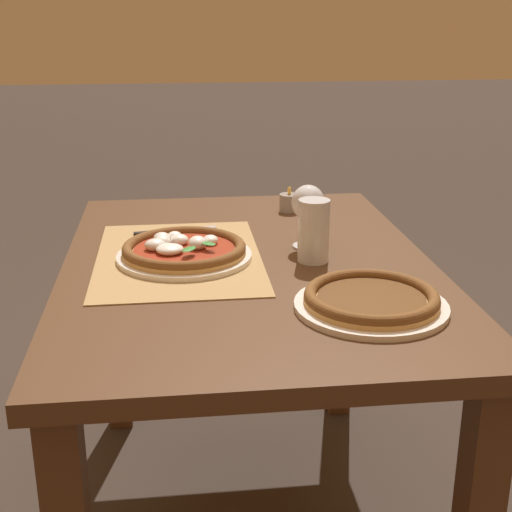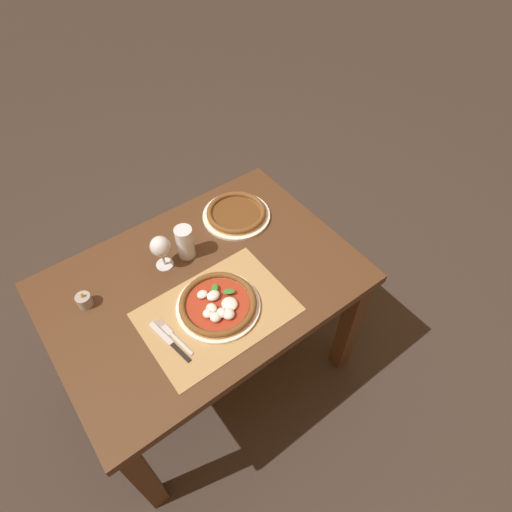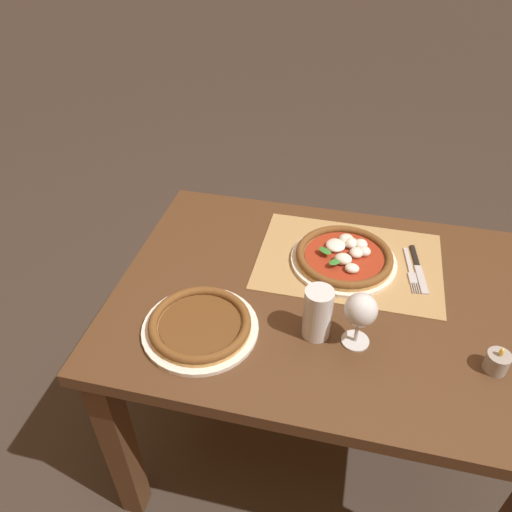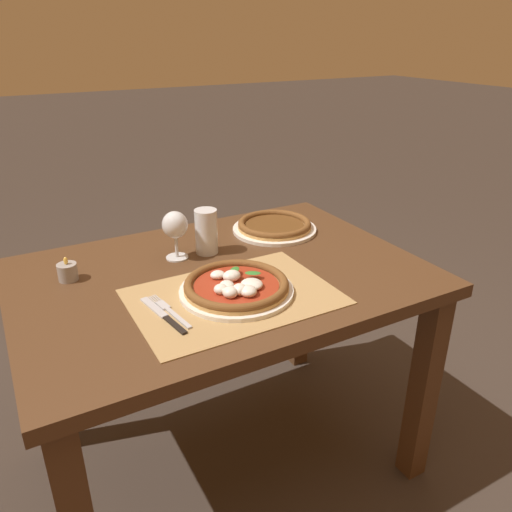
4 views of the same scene
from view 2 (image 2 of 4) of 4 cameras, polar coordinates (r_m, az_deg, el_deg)
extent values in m
plane|color=#382D26|center=(2.31, -5.35, -14.24)|extent=(24.00, 24.00, 0.00)
cube|color=#4C301C|center=(1.70, -7.09, -3.58)|extent=(1.19, 0.84, 0.04)
cube|color=#4C301C|center=(1.82, -14.88, -26.45)|extent=(0.07, 0.07, 0.70)
cube|color=#4C301C|center=(2.06, 12.32, -8.95)|extent=(0.07, 0.07, 0.70)
cube|color=#4C301C|center=(2.16, -23.65, -9.83)|extent=(0.07, 0.07, 0.70)
cube|color=#4C301C|center=(2.36, 0.00, 2.96)|extent=(0.07, 0.07, 0.70)
cube|color=#A88451|center=(1.59, -5.25, -7.44)|extent=(0.54, 0.38, 0.00)
cylinder|color=silver|center=(1.59, -5.05, -6.69)|extent=(0.31, 0.31, 0.01)
cylinder|color=tan|center=(1.59, -5.08, -6.47)|extent=(0.29, 0.29, 0.01)
torus|color=brown|center=(1.58, -5.10, -6.28)|extent=(0.29, 0.29, 0.02)
cylinder|color=maroon|center=(1.58, -5.09, -6.34)|extent=(0.23, 0.23, 0.00)
ellipsoid|color=silver|center=(1.54, -3.73, -7.68)|extent=(0.05, 0.05, 0.03)
ellipsoid|color=silver|center=(1.54, -4.55, -7.56)|extent=(0.04, 0.04, 0.03)
ellipsoid|color=silver|center=(1.55, -6.43, -7.63)|extent=(0.04, 0.04, 0.03)
ellipsoid|color=silver|center=(1.53, -5.42, -8.13)|extent=(0.04, 0.04, 0.03)
ellipsoid|color=silver|center=(1.56, -3.54, -6.40)|extent=(0.06, 0.06, 0.02)
ellipsoid|color=silver|center=(1.56, -5.95, -6.96)|extent=(0.04, 0.04, 0.03)
ellipsoid|color=silver|center=(1.60, -7.17, -5.11)|extent=(0.04, 0.04, 0.02)
ellipsoid|color=silver|center=(1.58, -5.71, -5.28)|extent=(0.05, 0.04, 0.03)
ellipsoid|color=#337A2D|center=(1.60, -5.67, -4.39)|extent=(0.05, 0.05, 0.00)
ellipsoid|color=#337A2D|center=(1.59, -3.63, -4.72)|extent=(0.05, 0.04, 0.00)
cylinder|color=silver|center=(1.90, -2.63, 5.41)|extent=(0.30, 0.30, 0.01)
cylinder|color=tan|center=(1.89, -2.64, 5.65)|extent=(0.26, 0.26, 0.01)
torus|color=brown|center=(1.88, -2.65, 5.87)|extent=(0.26, 0.26, 0.02)
cylinder|color=brown|center=(1.89, -2.64, 5.79)|extent=(0.21, 0.21, 0.00)
cylinder|color=silver|center=(1.75, -12.05, -1.11)|extent=(0.07, 0.07, 0.00)
cylinder|color=silver|center=(1.73, -12.24, -0.38)|extent=(0.01, 0.01, 0.06)
ellipsoid|color=silver|center=(1.67, -12.65, 1.26)|extent=(0.08, 0.08, 0.08)
ellipsoid|color=#C17019|center=(1.68, -12.60, 1.03)|extent=(0.07, 0.07, 0.05)
cylinder|color=silver|center=(1.72, -9.45, 1.81)|extent=(0.07, 0.07, 0.15)
cylinder|color=black|center=(1.73, -9.39, 1.49)|extent=(0.07, 0.07, 0.12)
cylinder|color=silver|center=(1.68, -9.67, 2.98)|extent=(0.07, 0.07, 0.02)
cube|color=#B7B7BC|center=(1.53, -9.92, -11.48)|extent=(0.03, 0.12, 0.00)
cube|color=#B7B7BC|center=(1.57, -11.78, -9.62)|extent=(0.03, 0.05, 0.00)
cylinder|color=#B7B7BC|center=(1.60, -12.46, -8.47)|extent=(0.01, 0.04, 0.00)
cylinder|color=#B7B7BC|center=(1.59, -12.63, -8.60)|extent=(0.01, 0.04, 0.00)
cylinder|color=#B7B7BC|center=(1.59, -12.80, -8.72)|extent=(0.01, 0.04, 0.00)
cylinder|color=#B7B7BC|center=(1.59, -12.97, -8.85)|extent=(0.01, 0.04, 0.00)
cube|color=black|center=(1.52, -10.01, -12.56)|extent=(0.03, 0.10, 0.01)
cube|color=#B7B7BC|center=(1.57, -12.54, -10.04)|extent=(0.04, 0.12, 0.00)
cylinder|color=gray|center=(1.71, -21.91, -5.53)|extent=(0.06, 0.06, 0.05)
cylinder|color=silver|center=(1.71, -21.84, -5.67)|extent=(0.04, 0.04, 0.03)
ellipsoid|color=#F9C64C|center=(1.68, -22.26, -4.85)|extent=(0.01, 0.01, 0.02)
camera|label=1|loc=(2.26, 32.53, 22.61)|focal=50.00mm
camera|label=3|loc=(2.02, -30.24, 34.08)|focal=35.00mm
camera|label=4|loc=(0.75, 14.04, -63.61)|focal=35.00mm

